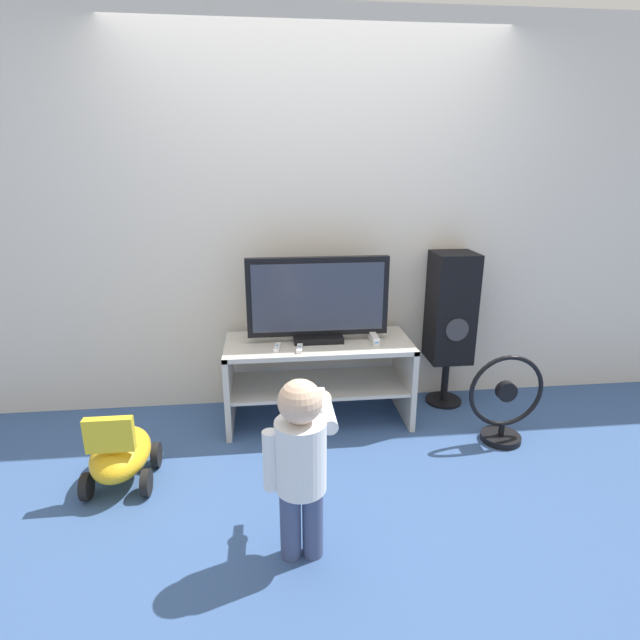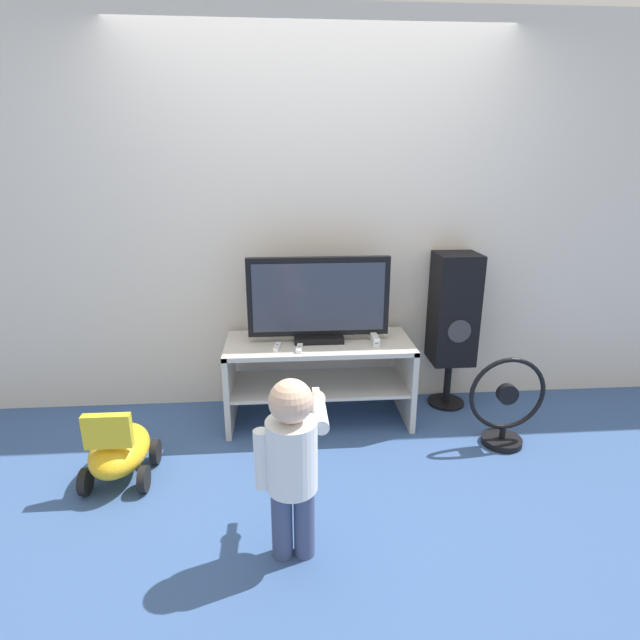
% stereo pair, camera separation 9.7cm
% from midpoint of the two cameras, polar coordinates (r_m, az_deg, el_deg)
% --- Properties ---
extents(ground_plane, '(16.00, 16.00, 0.00)m').
position_cam_midpoint_polar(ground_plane, '(3.28, -0.57, -13.29)').
color(ground_plane, '#38568C').
extents(wall_back, '(10.00, 0.06, 2.60)m').
position_cam_midpoint_polar(wall_back, '(3.43, -1.65, 11.17)').
color(wall_back, silver).
rests_on(wall_back, ground_plane).
extents(tv_stand, '(1.22, 0.51, 0.56)m').
position_cam_midpoint_polar(tv_stand, '(3.34, -1.03, -5.55)').
color(tv_stand, beige).
rests_on(tv_stand, ground_plane).
extents(television, '(0.91, 0.20, 0.55)m').
position_cam_midpoint_polar(television, '(3.21, -1.12, 2.24)').
color(television, black).
rests_on(television, tv_stand).
extents(game_console, '(0.04, 0.18, 0.05)m').
position_cam_midpoint_polar(game_console, '(3.27, 5.30, -2.04)').
color(game_console, white).
rests_on(game_console, tv_stand).
extents(remote_primary, '(0.05, 0.13, 0.03)m').
position_cam_midpoint_polar(remote_primary, '(3.15, -5.78, -3.11)').
color(remote_primary, white).
rests_on(remote_primary, tv_stand).
extents(remote_secondary, '(0.05, 0.13, 0.03)m').
position_cam_midpoint_polar(remote_secondary, '(3.12, -3.24, -3.28)').
color(remote_secondary, white).
rests_on(remote_secondary, tv_stand).
extents(child, '(0.33, 0.48, 0.86)m').
position_cam_midpoint_polar(child, '(2.18, -3.49, -15.23)').
color(child, '#3F4C72').
rests_on(child, ground_plane).
extents(speaker_tower, '(0.29, 0.29, 1.11)m').
position_cam_midpoint_polar(speaker_tower, '(3.57, 13.96, 1.05)').
color(speaker_tower, black).
rests_on(speaker_tower, ground_plane).
extents(floor_fan, '(0.48, 0.25, 0.58)m').
position_cam_midpoint_polar(floor_fan, '(3.31, 19.57, -8.99)').
color(floor_fan, black).
rests_on(floor_fan, ground_plane).
extents(ride_on_toy, '(0.34, 0.48, 0.46)m').
position_cam_midpoint_polar(ride_on_toy, '(3.01, -22.73, -13.95)').
color(ride_on_toy, gold).
rests_on(ride_on_toy, ground_plane).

